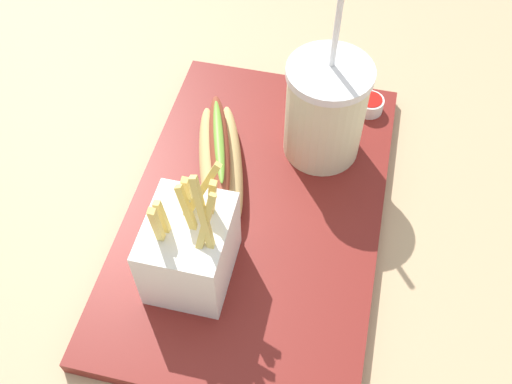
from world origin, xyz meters
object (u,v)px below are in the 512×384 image
object	(u,v)px
fries_basket	(190,248)
soda_cup	(325,111)
ketchup_cup_1	(370,104)
hot_dog_1	(220,158)

from	to	relation	value
fries_basket	soda_cup	bearing A→B (deg)	-27.16
ketchup_cup_1	fries_basket	bearing A→B (deg)	151.05
hot_dog_1	ketchup_cup_1	size ratio (longest dim) A/B	5.22
ketchup_cup_1	soda_cup	bearing A→B (deg)	146.66
soda_cup	hot_dog_1	bearing A→B (deg)	119.95
hot_dog_1	ketchup_cup_1	xyz separation A→B (m)	(0.15, -0.17, -0.01)
soda_cup	ketchup_cup_1	xyz separation A→B (m)	(0.08, -0.05, -0.06)
soda_cup	ketchup_cup_1	bearing A→B (deg)	-33.34
hot_dog_1	ketchup_cup_1	bearing A→B (deg)	-48.83
hot_dog_1	ketchup_cup_1	world-z (taller)	hot_dog_1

